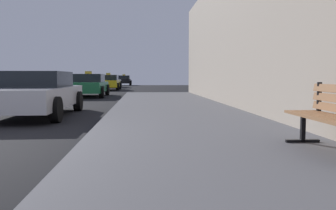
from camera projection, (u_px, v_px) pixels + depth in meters
name	position (u px, v px, depth m)	size (l,w,h in m)	color
sidewalk	(208.00, 142.00, 5.53)	(4.00, 32.00, 0.15)	#5B5B60
bench	(336.00, 113.00, 4.33)	(0.53, 1.68, 0.89)	#9E6B42
car_silver	(36.00, 93.00, 9.76)	(2.06, 4.56, 1.27)	#B7B7BF
car_green	(88.00, 85.00, 19.29)	(2.06, 4.56, 1.43)	#196638
car_yellow	(108.00, 82.00, 28.82)	(1.96, 4.39, 1.43)	yellow
car_white	(111.00, 81.00, 35.91)	(1.99, 4.58, 1.27)	white
car_black	(124.00, 80.00, 44.81)	(1.95, 4.31, 1.43)	black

